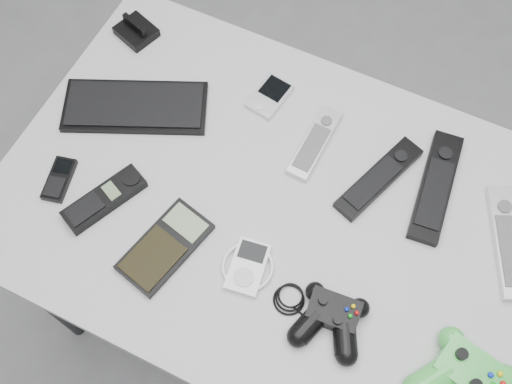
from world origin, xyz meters
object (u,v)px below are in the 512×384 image
at_px(cordless_handset, 104,199).
at_px(calculator, 165,247).
at_px(pda, 269,96).
at_px(mp3_player, 248,267).
at_px(controller_green, 466,380).
at_px(remote_silver_a, 315,142).
at_px(remote_black_b, 436,186).
at_px(mobile_phone, 59,179).
at_px(pda_keyboard, 135,106).
at_px(remote_silver_b, 508,241).
at_px(remote_black_a, 379,178).
at_px(controller_black, 331,318).
at_px(desk, 288,224).

relative_size(cordless_handset, calculator, 0.92).
bearing_deg(pda, mp3_player, -62.20).
bearing_deg(controller_green, remote_silver_a, 154.31).
distance_m(remote_black_b, mobile_phone, 0.72).
relative_size(pda_keyboard, mobile_phone, 3.16).
relative_size(remote_black_b, controller_green, 1.43).
bearing_deg(remote_silver_b, mp3_player, -172.45).
relative_size(remote_black_a, calculator, 1.18).
distance_m(mp3_player, controller_black, 0.17).
bearing_deg(mobile_phone, pda, 37.48).
bearing_deg(calculator, mp3_player, 24.81).
bearing_deg(desk, remote_black_b, 35.24).
relative_size(calculator, controller_green, 1.07).
bearing_deg(mp3_player, controller_green, -11.76).
height_order(remote_black_a, cordless_handset, cordless_handset).
distance_m(desk, mobile_phone, 0.45).
bearing_deg(cordless_handset, mobile_phone, -155.06).
xyz_separation_m(pda, remote_silver_b, (0.53, -0.10, 0.00)).
bearing_deg(mp3_player, remote_black_b, 41.35).
relative_size(remote_black_b, mobile_phone, 2.57).
bearing_deg(remote_silver_b, desk, 172.50).
bearing_deg(controller_black, cordless_handset, 172.19).
bearing_deg(cordless_handset, calculator, 12.32).
bearing_deg(remote_black_b, remote_black_a, -169.38).
xyz_separation_m(remote_black_b, controller_green, (0.15, -0.32, 0.02)).
relative_size(desk, pda, 11.58).
height_order(remote_silver_a, controller_black, controller_black).
relative_size(pda, remote_black_a, 0.46).
bearing_deg(remote_silver_a, calculator, -114.31).
xyz_separation_m(remote_black_a, mobile_phone, (-0.55, -0.27, -0.00)).
relative_size(pda_keyboard, controller_green, 1.76).
relative_size(remote_black_a, remote_black_b, 0.88).
relative_size(pda, controller_black, 0.45).
height_order(remote_silver_a, remote_silver_b, remote_silver_b).
bearing_deg(remote_silver_b, pda, 145.32).
height_order(remote_black_b, controller_black, controller_black).
bearing_deg(calculator, pda_keyboard, 144.06).
xyz_separation_m(pda_keyboard, remote_silver_a, (0.36, 0.08, 0.00)).
xyz_separation_m(remote_black_a, mp3_player, (-0.15, -0.27, -0.00)).
height_order(desk, remote_black_b, remote_black_b).
bearing_deg(controller_black, remote_silver_a, 112.93).
bearing_deg(remote_silver_a, mp3_player, -89.18).
height_order(remote_black_b, controller_green, controller_green).
relative_size(desk, remote_black_a, 5.32).
bearing_deg(remote_black_a, calculator, -114.99).
bearing_deg(controller_black, controller_green, -4.61).
distance_m(desk, remote_black_b, 0.29).
relative_size(remote_black_b, remote_silver_b, 1.08).
xyz_separation_m(remote_black_b, controller_black, (-0.08, -0.32, 0.01)).
bearing_deg(remote_black_b, mobile_phone, -161.23).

